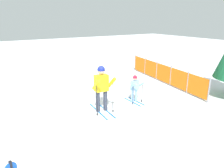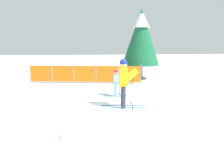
# 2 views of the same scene
# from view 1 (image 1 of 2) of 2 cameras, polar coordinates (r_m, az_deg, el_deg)

# --- Properties ---
(ground_plane) EXTENTS (60.00, 60.00, 0.00)m
(ground_plane) POSITION_cam_1_polar(r_m,az_deg,el_deg) (8.80, -3.11, -6.62)
(ground_plane) COLOR white
(skier_adult) EXTENTS (1.73, 0.80, 1.81)m
(skier_adult) POSITION_cam_1_polar(r_m,az_deg,el_deg) (8.26, -2.72, -0.21)
(skier_adult) COLOR #1966B2
(skier_adult) RESTS_ON ground_plane
(skier_child) EXTENTS (1.12, 0.56, 1.19)m
(skier_child) POSITION_cam_1_polar(r_m,az_deg,el_deg) (9.33, 6.03, -0.68)
(skier_child) COLOR #1966B2
(skier_child) RESTS_ON ground_plane
(safety_fence) EXTENTS (6.43, 1.06, 1.10)m
(safety_fence) POSITION_cam_1_polar(r_m,az_deg,el_deg) (12.42, 13.28, 2.75)
(safety_fence) COLOR gray
(safety_fence) RESTS_ON ground_plane
(snow_mound) EXTENTS (1.02, 0.87, 0.41)m
(snow_mound) POSITION_cam_1_polar(r_m,az_deg,el_deg) (9.28, -20.64, -6.46)
(snow_mound) COLOR white
(snow_mound) RESTS_ON ground_plane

